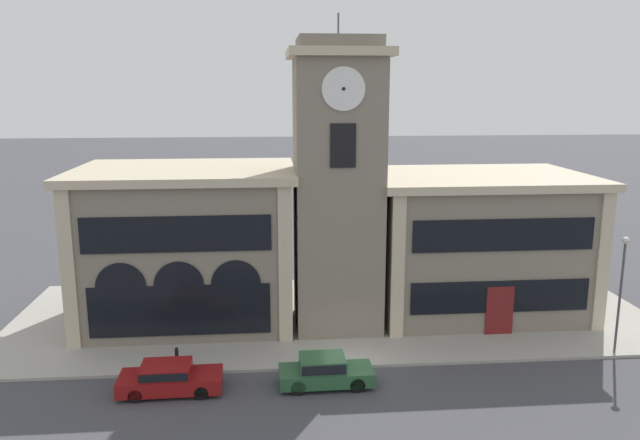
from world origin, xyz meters
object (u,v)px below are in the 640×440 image
Objects in this scene: parked_car_mid at (325,370)px; bollard at (177,358)px; street_lamp at (622,278)px; parked_car_near at (169,377)px.

parked_car_mid is 4.01× the size of bollard.
street_lamp is at bearing 7.01° from parked_car_mid.
parked_car_mid is at bearing -0.69° from parked_car_near.
parked_car_mid is at bearing -16.98° from bollard.
parked_car_near is 4.27× the size of bollard.
parked_car_near reaches higher than bollard.
street_lamp is (21.82, 2.02, 3.37)m from parked_car_near.
parked_car_near is 22.18m from street_lamp.
bollard is (0.05, 2.09, -0.02)m from parked_car_near.
bollard is at bearing 162.32° from parked_car_mid.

